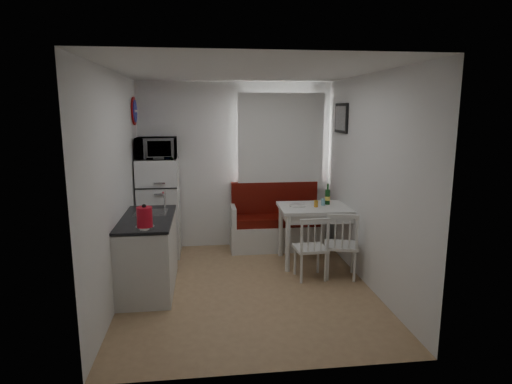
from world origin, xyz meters
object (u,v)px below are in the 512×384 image
Objects in this scene: microwave at (156,148)px; fridge at (159,208)px; dining_table at (318,213)px; wine_bottle at (328,194)px; chair_left at (312,242)px; kettle at (145,217)px; bench at (276,227)px; chair_right at (343,239)px; kitchen_counter at (149,253)px.

fridge is at bearing 90.00° from microwave.
wine_bottle reaches higher than dining_table.
microwave reaches higher than chair_left.
fridge is 1.81m from kettle.
wine_bottle is at bearing 27.97° from kettle.
bench is at bearing 96.35° from chair_left.
fridge is at bearing 166.92° from chair_right.
microwave reaches higher than wine_bottle.
kitchen_counter is 2.26m from bench.
chair_left is at bearing -0.50° from kitchen_counter.
wine_bottle is at bearing 33.96° from dining_table.
chair_right reaches higher than dining_table.
fridge is 2.60× the size of microwave.
kitchen_counter is 2.45m from chair_right.
dining_table is 2.00× the size of microwave.
bench is at bearing 3.63° from fridge.
bench is 2.67m from kettle.
kitchen_counter is 0.91× the size of bench.
dining_table is 2.55m from kettle.
chair_right is 1.88× the size of kettle.
kettle is at bearing -89.01° from microwave.
microwave is 2.55m from wine_bottle.
fridge is 2.49m from wine_bottle.
kitchen_counter is at bearing -163.21° from wine_bottle.
kettle reaches higher than bench.
microwave is (-2.02, 1.21, 1.10)m from chair_left.
kitchen_counter reaches higher than bench.
chair_left is (-0.25, -0.66, -0.22)m from dining_table.
kitchen_counter is at bearing -90.94° from microwave.
chair_left is at bearing -109.13° from dining_table.
chair_right is 1.66× the size of wine_bottle.
chair_right is at bearing 12.07° from kettle.
wine_bottle is (0.16, 0.10, 0.24)m from dining_table.
kitchen_counter is 1.28m from fridge.
chair_right is 2.75m from fridge.
kettle reaches higher than chair_left.
fridge reaches higher than wine_bottle.
fridge reaches higher than kettle.
wine_bottle reaches higher than bench.
fridge reaches higher than dining_table.
wine_bottle is (0.41, 0.76, 0.46)m from chair_left.
wine_bottle is at bearing -11.75° from fridge.
kitchen_counter is at bearing -166.07° from chair_right.
fridge reaches higher than kitchen_counter.
kettle reaches higher than kitchen_counter.
dining_table is at bearing -56.08° from bench.
chair_right is 0.88m from wine_bottle.
bench is 2.21m from microwave.
wine_bottle is (2.40, 1.27, -0.05)m from kettle.
bench is 5.41× the size of kettle.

